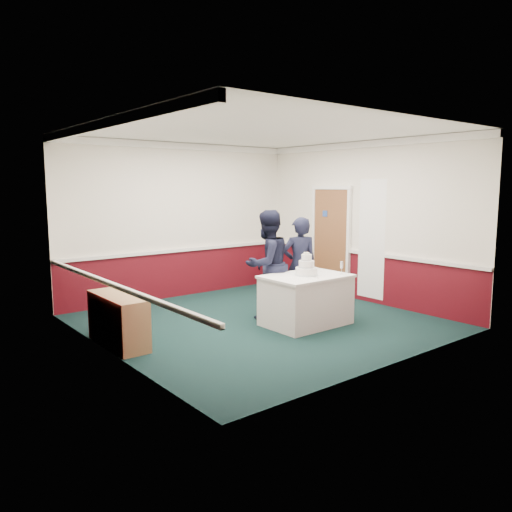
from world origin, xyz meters
TOP-DOWN VIEW (x-y plane):
  - ground at (0.00, 0.00)m, footprint 5.00×5.00m
  - room_shell at (0.08, 0.61)m, footprint 5.00×5.00m
  - sideboard at (-2.28, 0.30)m, footprint 0.41×1.20m
  - cake_table at (0.46, -0.55)m, footprint 1.32×0.92m
  - wedding_cake at (0.46, -0.55)m, footprint 0.35×0.35m
  - cake_knife at (0.43, -0.75)m, footprint 0.04×0.22m
  - champagne_flute at (0.96, -0.83)m, footprint 0.05×0.05m
  - person_man at (0.25, 0.15)m, footprint 0.92×0.74m
  - person_woman at (0.87, 0.04)m, footprint 0.72×0.62m

SIDE VIEW (x-z plane):
  - ground at x=0.00m, z-range 0.00..0.00m
  - sideboard at x=-2.28m, z-range 0.00..0.70m
  - cake_table at x=0.46m, z-range 0.01..0.80m
  - cake_knife at x=0.43m, z-range 0.79..0.79m
  - person_woman at x=0.87m, z-range 0.00..1.66m
  - person_man at x=0.25m, z-range 0.00..1.79m
  - wedding_cake at x=0.46m, z-range 0.72..1.08m
  - champagne_flute at x=0.96m, z-range 0.83..1.03m
  - room_shell at x=0.08m, z-range 0.47..3.47m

